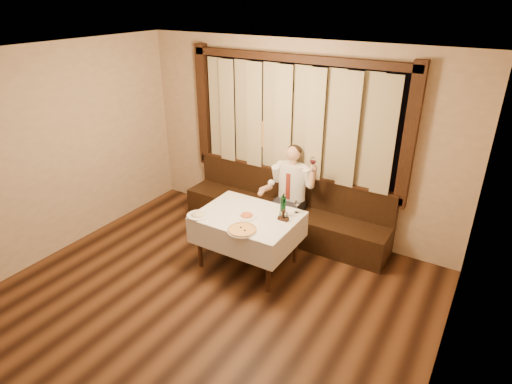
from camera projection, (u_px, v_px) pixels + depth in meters
The scene contains 10 objects.
room at pixel (211, 182), 4.61m from camera, with size 5.01×6.01×2.81m.
banquette at pixel (284, 213), 6.47m from camera, with size 3.20×0.61×0.94m.
dining_table at pixel (248, 222), 5.53m from camera, with size 1.27×0.97×0.76m.
pizza at pixel (242, 230), 5.11m from camera, with size 0.37×0.37×0.04m.
pasta_red at pixel (247, 214), 5.43m from camera, with size 0.26×0.26×0.09m.
pasta_cream at pixel (198, 213), 5.44m from camera, with size 0.29×0.29×0.10m.
green_bottle at pixel (283, 206), 5.39m from camera, with size 0.07×0.07×0.33m.
table_wine_glass at pixel (297, 204), 5.49m from camera, with size 0.07×0.07×0.18m.
cruet_caddy at pixel (283, 217), 5.34m from camera, with size 0.13×0.07×0.14m.
seated_man at pixel (290, 186), 6.12m from camera, with size 0.78×0.58×1.42m.
Camera 1 is at (2.59, -2.39, 3.37)m, focal length 30.00 mm.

